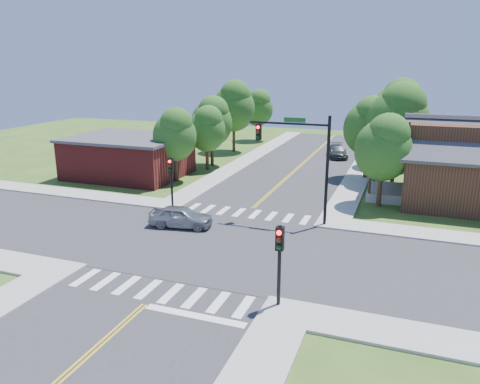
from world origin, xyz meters
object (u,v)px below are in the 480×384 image
at_px(signal_mast_ne, 302,152).
at_px(signal_pole_nw, 171,173).
at_px(house_ne, 476,161).
at_px(signal_pole_se, 279,251).
at_px(car_dgrey, 337,152).
at_px(car_silver, 181,217).

height_order(signal_mast_ne, signal_pole_nw, signal_mast_ne).
bearing_deg(house_ne, signal_pole_se, -115.58).
bearing_deg(house_ne, car_dgrey, 130.44).
relative_size(signal_mast_ne, signal_pole_se, 1.89).
distance_m(signal_mast_ne, car_dgrey, 23.41).
distance_m(signal_mast_ne, signal_pole_se, 11.55).
bearing_deg(house_ne, signal_mast_ne, -142.32).
bearing_deg(house_ne, car_silver, -146.35).
relative_size(car_silver, car_dgrey, 0.87).
bearing_deg(signal_pole_se, signal_pole_nw, 135.00).
distance_m(signal_pole_se, car_dgrey, 34.39).
bearing_deg(car_dgrey, car_silver, -119.02).
relative_size(signal_pole_nw, house_ne, 0.29).
bearing_deg(signal_pole_nw, car_silver, -54.32).
xyz_separation_m(house_ne, car_dgrey, (-12.25, 14.37, -2.65)).
bearing_deg(signal_mast_ne, car_silver, -153.65).
relative_size(signal_pole_nw, car_dgrey, 0.76).
bearing_deg(car_silver, signal_pole_se, -140.72).
bearing_deg(signal_pole_se, car_silver, 138.40).
relative_size(signal_pole_nw, car_silver, 0.88).
bearing_deg(signal_pole_nw, car_dgrey, 69.82).
height_order(signal_pole_nw, car_silver, signal_pole_nw).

